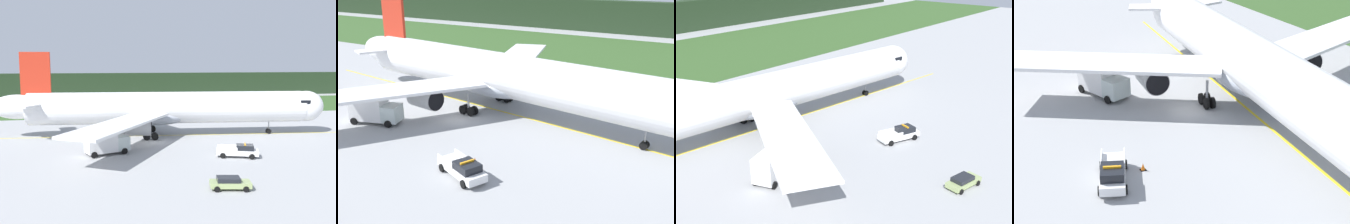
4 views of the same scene
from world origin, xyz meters
The scene contains 9 objects.
ground centered at (0.00, 0.00, 0.00)m, with size 320.00×320.00×0.00m, color #9B9D9E.
grass_verge centered at (0.00, 52.16, 0.02)m, with size 320.00×43.39×0.04m, color #325424.
distant_tree_line centered at (0.00, 85.26, 4.69)m, with size 288.00×5.15×9.38m, color #20321D.
taxiway_centerline_main centered at (3.61, 5.45, 0.00)m, with size 78.25×0.30×0.01m, color yellow.
airliner centered at (3.05, 5.51, 4.90)m, with size 59.51×49.30×14.84m.
ops_pickup_truck centered at (9.71, -11.83, 0.90)m, with size 6.04×3.89×1.94m.
catering_truck centered at (-8.14, -6.38, 1.77)m, with size 6.56×4.35×3.53m.
staff_car centered at (3.56, -23.82, 0.70)m, with size 4.44×2.65×1.30m.
apron_cone centered at (8.94, -8.96, 0.30)m, with size 0.49×0.49×0.61m.
Camera 1 is at (-10.31, -57.61, 12.74)m, focal length 38.88 mm.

